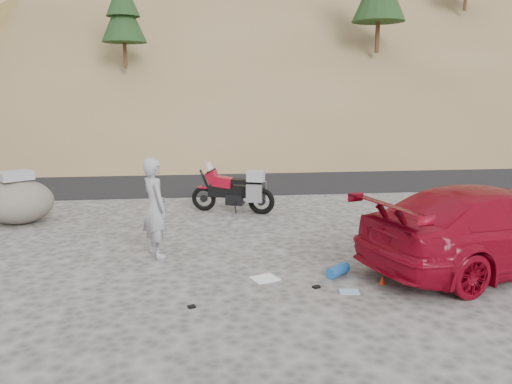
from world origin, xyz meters
TOP-DOWN VIEW (x-y plane):
  - ground at (0.00, 0.00)m, footprint 140.00×140.00m
  - road at (0.00, 9.00)m, footprint 120.00×7.00m
  - hillside at (-0.05, 40.88)m, footprint 120.00×73.00m
  - motorcycle at (0.18, 3.44)m, footprint 2.22×1.10m
  - man at (-1.67, 0.06)m, footprint 0.75×0.86m
  - red_car at (4.57, -1.31)m, footprint 5.64×3.58m
  - boulder at (-5.25, 2.95)m, footprint 2.12×2.00m
  - gear_white_cloth at (0.31, -1.43)m, footprint 0.54×0.52m
  - gear_blue_mat at (1.62, -1.43)m, footprint 0.50×0.48m
  - gear_bottle at (3.71, -1.77)m, footprint 0.08×0.08m
  - gear_funnel at (2.27, -1.90)m, footprint 0.14×0.14m
  - gear_glove_a at (1.12, -1.93)m, footprint 0.14×0.12m
  - gear_glove_b at (-0.95, -2.47)m, footprint 0.13×0.11m
  - gear_blue_cloth at (1.61, -2.16)m, footprint 0.35×0.27m

SIDE VIEW (x-z plane):
  - ground at x=0.00m, z-range 0.00..0.00m
  - road at x=0.00m, z-range -0.03..0.03m
  - man at x=-1.67m, z-range -0.99..0.99m
  - red_car at x=4.57m, z-range -0.76..0.76m
  - gear_blue_cloth at x=1.61m, z-range 0.00..0.01m
  - gear_white_cloth at x=0.31m, z-range 0.00..0.01m
  - gear_glove_a at x=1.12m, z-range 0.00..0.03m
  - gear_glove_b at x=-0.95m, z-range 0.00..0.04m
  - gear_funnel at x=2.27m, z-range 0.00..0.15m
  - gear_blue_mat at x=1.62m, z-range 0.00..0.20m
  - gear_bottle at x=3.71m, z-range 0.00..0.21m
  - boulder at x=-5.25m, z-range -0.08..1.20m
  - motorcycle at x=0.18m, z-range -0.10..1.27m
  - hillside at x=-0.05m, z-range -12.28..34.44m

